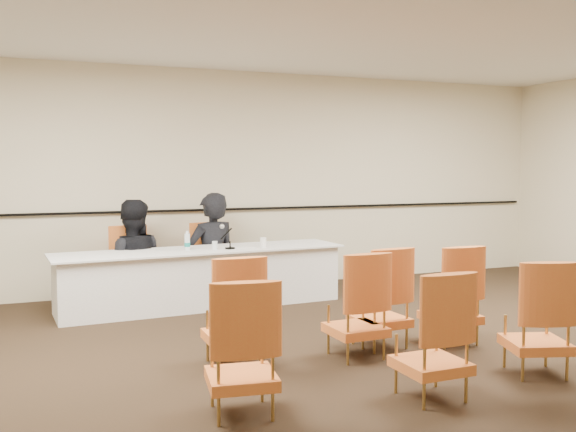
# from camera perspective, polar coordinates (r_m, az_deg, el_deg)

# --- Properties ---
(floor) EXTENTS (10.00, 10.00, 0.00)m
(floor) POSITION_cam_1_polar(r_m,az_deg,el_deg) (5.50, 8.01, -13.53)
(floor) COLOR black
(floor) RESTS_ON ground
(ceiling) EXTENTS (10.00, 10.00, 0.00)m
(ceiling) POSITION_cam_1_polar(r_m,az_deg,el_deg) (5.39, 8.38, 18.40)
(ceiling) COLOR silver
(ceiling) RESTS_ON ground
(wall_back) EXTENTS (10.00, 0.04, 3.00)m
(wall_back) POSITION_cam_1_polar(r_m,az_deg,el_deg) (8.93, -4.82, 3.20)
(wall_back) COLOR beige
(wall_back) RESTS_ON ground
(wall_rail) EXTENTS (9.80, 0.04, 0.03)m
(wall_rail) POSITION_cam_1_polar(r_m,az_deg,el_deg) (8.91, -4.73, 0.62)
(wall_rail) COLOR black
(wall_rail) RESTS_ON wall_back
(panel_table) EXTENTS (3.53, 1.01, 0.70)m
(panel_table) POSITION_cam_1_polar(r_m,az_deg,el_deg) (7.84, -7.66, -5.47)
(panel_table) COLOR silver
(panel_table) RESTS_ON ground
(panelist_main) EXTENTS (0.78, 0.60, 1.90)m
(panelist_main) POSITION_cam_1_polar(r_m,az_deg,el_deg) (8.42, -6.78, -4.39)
(panelist_main) COLOR black
(panelist_main) RESTS_ON ground
(panelist_main_chair) EXTENTS (0.53, 0.53, 0.95)m
(panelist_main_chair) POSITION_cam_1_polar(r_m,az_deg,el_deg) (8.41, -6.78, -3.91)
(panelist_main_chair) COLOR #DB5827
(panelist_main_chair) RESTS_ON ground
(panelist_second) EXTENTS (0.94, 0.79, 1.72)m
(panelist_second) POSITION_cam_1_polar(r_m,az_deg,el_deg) (8.15, -13.71, -4.60)
(panelist_second) COLOR black
(panelist_second) RESTS_ON ground
(panelist_second_chair) EXTENTS (0.53, 0.53, 0.95)m
(panelist_second_chair) POSITION_cam_1_polar(r_m,az_deg,el_deg) (8.14, -13.72, -4.28)
(panelist_second_chair) COLOR #DB5827
(panelist_second_chair) RESTS_ON ground
(papers) EXTENTS (0.33, 0.27, 0.00)m
(papers) POSITION_cam_1_polar(r_m,az_deg,el_deg) (7.91, -4.05, -2.78)
(papers) COLOR white
(papers) RESTS_ON panel_table
(microphone) EXTENTS (0.17, 0.23, 0.30)m
(microphone) POSITION_cam_1_polar(r_m,az_deg,el_deg) (7.74, -5.18, -1.86)
(microphone) COLOR black
(microphone) RESTS_ON panel_table
(water_bottle) EXTENTS (0.09, 0.09, 0.23)m
(water_bottle) POSITION_cam_1_polar(r_m,az_deg,el_deg) (7.71, -8.95, -2.17)
(water_bottle) COLOR #18847D
(water_bottle) RESTS_ON panel_table
(drinking_glass) EXTENTS (0.08, 0.08, 0.10)m
(drinking_glass) POSITION_cam_1_polar(r_m,az_deg,el_deg) (7.74, -6.53, -2.60)
(drinking_glass) COLOR white
(drinking_glass) RESTS_ON panel_table
(coffee_cup) EXTENTS (0.10, 0.10, 0.12)m
(coffee_cup) POSITION_cam_1_polar(r_m,az_deg,el_deg) (7.91, -2.22, -2.35)
(coffee_cup) COLOR white
(coffee_cup) RESTS_ON panel_table
(aud_chair_front_left) EXTENTS (0.50, 0.50, 0.95)m
(aud_chair_front_left) POSITION_cam_1_polar(r_m,az_deg,el_deg) (5.53, -4.90, -8.32)
(aud_chair_front_left) COLOR #DB5827
(aud_chair_front_left) RESTS_ON ground
(aud_chair_front_mid) EXTENTS (0.52, 0.52, 0.95)m
(aud_chair_front_mid) POSITION_cam_1_polar(r_m,az_deg,el_deg) (5.76, 6.06, -7.81)
(aud_chair_front_mid) COLOR #DB5827
(aud_chair_front_mid) RESTS_ON ground
(aud_chair_front_right) EXTENTS (0.52, 0.52, 0.95)m
(aud_chair_front_right) POSITION_cam_1_polar(r_m,az_deg,el_deg) (6.38, 14.26, -6.71)
(aud_chair_front_right) COLOR #DB5827
(aud_chair_front_right) RESTS_ON ground
(aud_chair_back_left) EXTENTS (0.57, 0.57, 0.95)m
(aud_chair_back_left) POSITION_cam_1_polar(r_m,az_deg,el_deg) (4.47, -4.18, -11.43)
(aud_chair_back_left) COLOR #DB5827
(aud_chair_back_left) RESTS_ON ground
(aud_chair_back_mid) EXTENTS (0.51, 0.51, 0.95)m
(aud_chair_back_mid) POSITION_cam_1_polar(r_m,az_deg,el_deg) (4.86, 12.60, -10.22)
(aud_chair_back_mid) COLOR #DB5827
(aud_chair_back_mid) RESTS_ON ground
(aud_chair_back_right) EXTENTS (0.63, 0.63, 0.95)m
(aud_chair_back_right) POSITION_cam_1_polar(r_m,az_deg,el_deg) (5.64, 21.19, -8.34)
(aud_chair_back_right) COLOR #DB5827
(aud_chair_back_right) RESTS_ON ground
(aud_chair_extra) EXTENTS (0.54, 0.54, 0.95)m
(aud_chair_extra) POSITION_cam_1_polar(r_m,az_deg,el_deg) (6.11, 8.16, -7.11)
(aud_chair_extra) COLOR #DB5827
(aud_chair_extra) RESTS_ON ground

